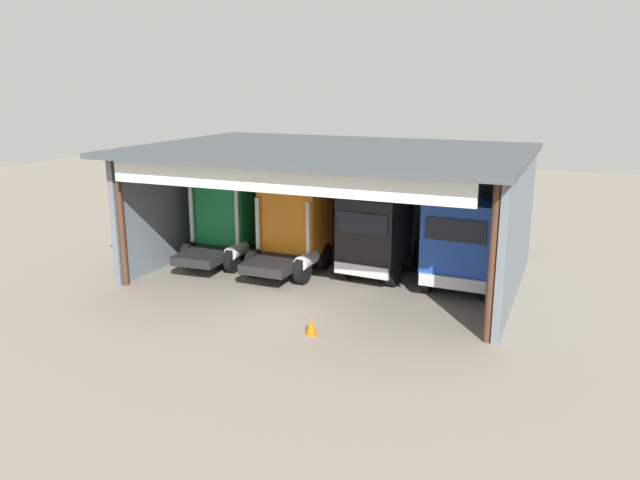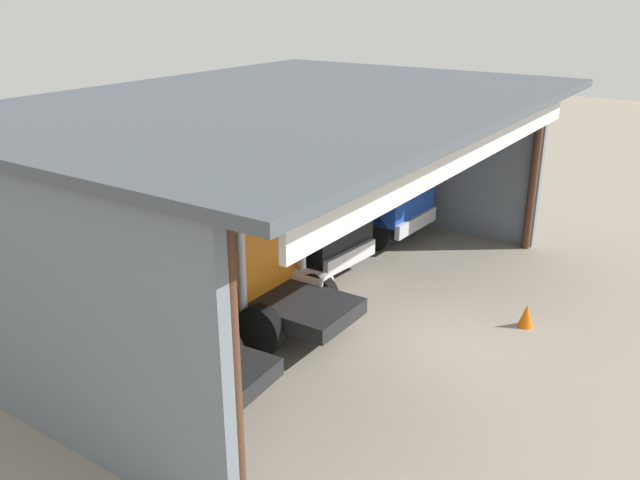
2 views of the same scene
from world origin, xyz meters
name	(u,v)px [view 2 (image 2 of 2)]	position (x,y,z in m)	size (l,w,h in m)	color
ground_plane	(438,339)	(0.00, 0.00, 0.00)	(80.00, 80.00, 0.00)	gray
workshop_shed	(250,154)	(0.00, 5.39, 3.59)	(14.60, 10.42, 5.12)	slate
truck_green_yard_outside	(121,294)	(-4.92, 4.68, 1.84)	(2.73, 5.04, 3.46)	#197F3D
truck_orange_center_right_bay	(242,246)	(-1.63, 4.35, 1.86)	(2.60, 4.34, 3.56)	orange
truck_black_center_bay	(306,209)	(1.72, 4.87, 1.74)	(2.57, 4.77, 3.30)	black
truck_blue_right_bay	(375,179)	(5.12, 4.61, 1.87)	(2.69, 4.47, 3.47)	#1E47B7
oil_drum	(247,222)	(2.79, 7.97, 0.46)	(0.58, 0.58, 0.91)	#194CB2
traffic_cone	(526,315)	(1.70, -1.45, 0.28)	(0.36, 0.36, 0.56)	orange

